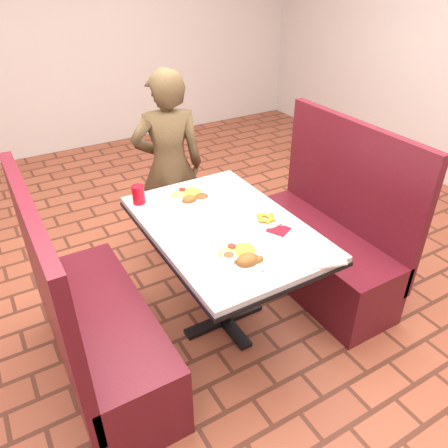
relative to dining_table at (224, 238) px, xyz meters
The scene contains 14 objects.
dining_table is the anchor object (origin of this frame).
booth_bench_left 0.86m from the dining_table, behind, with size 0.47×1.20×1.17m.
booth_bench_right 0.86m from the dining_table, ahead, with size 0.47×1.20×1.17m.
diner_person 0.94m from the dining_table, 84.89° to the left, with size 0.52×0.34×1.43m, color brown.
near_dinner_plate 0.36m from the dining_table, 105.03° to the right, with size 0.28×0.28×0.09m.
far_dinner_plate 0.39m from the dining_table, 94.12° to the left, with size 0.29×0.29×0.07m.
plantain_plate 0.26m from the dining_table, 22.84° to the right, with size 0.18×0.18×0.03m.
maroon_napkin 0.32m from the dining_table, 41.94° to the right, with size 0.11×0.11×0.00m, color maroon.
spoon_utensil 0.29m from the dining_table, 32.27° to the right, with size 0.01×0.13×0.00m, color silver.
red_tumbler 0.60m from the dining_table, 124.12° to the left, with size 0.08×0.08×0.12m, color red.
paper_napkin 0.59m from the dining_table, 65.01° to the right, with size 0.22×0.17×0.01m, color white.
knife_utensil 0.42m from the dining_table, 96.62° to the right, with size 0.01×0.18×0.00m, color silver.
fork_utensil 0.37m from the dining_table, 108.65° to the right, with size 0.01×0.14×0.00m, color silver.
lettuce_shreds 0.12m from the dining_table, 56.31° to the left, with size 0.28×0.32×0.00m, color #A1CF53, non-canonical shape.
Camera 1 is at (-1.06, -1.80, 2.05)m, focal length 35.00 mm.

